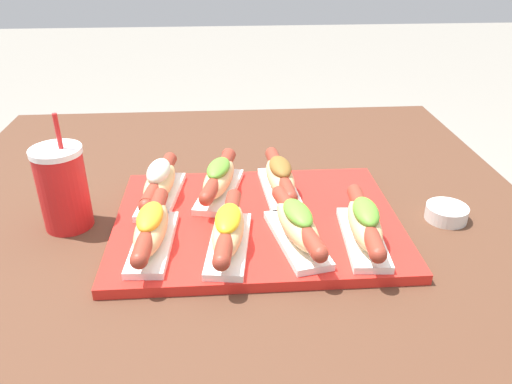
{
  "coord_description": "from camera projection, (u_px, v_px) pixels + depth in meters",
  "views": [
    {
      "loc": [
        -0.01,
        -0.84,
        1.17
      ],
      "look_at": [
        0.05,
        -0.06,
        0.76
      ],
      "focal_mm": 35.0,
      "sensor_mm": 36.0,
      "label": 1
    }
  ],
  "objects": [
    {
      "name": "serving_tray",
      "position": [
        257.0,
        221.0,
        0.89
      ],
      "size": [
        0.5,
        0.37,
        0.02
      ],
      "color": "red",
      "rests_on": "patio_table"
    },
    {
      "name": "sauce_bowl",
      "position": [
        447.0,
        212.0,
        0.91
      ],
      "size": [
        0.08,
        0.08,
        0.03
      ],
      "color": "silver",
      "rests_on": "patio_table"
    },
    {
      "name": "hot_dog_5",
      "position": [
        219.0,
        178.0,
        0.95
      ],
      "size": [
        0.1,
        0.21,
        0.07
      ],
      "color": "white",
      "rests_on": "serving_tray"
    },
    {
      "name": "drink_cup",
      "position": [
        63.0,
        188.0,
        0.86
      ],
      "size": [
        0.09,
        0.09,
        0.21
      ],
      "color": "red",
      "rests_on": "patio_table"
    },
    {
      "name": "hot_dog_4",
      "position": [
        160.0,
        184.0,
        0.92
      ],
      "size": [
        0.08,
        0.22,
        0.08
      ],
      "color": "white",
      "rests_on": "serving_tray"
    },
    {
      "name": "hot_dog_6",
      "position": [
        280.0,
        177.0,
        0.95
      ],
      "size": [
        0.07,
        0.22,
        0.07
      ],
      "color": "white",
      "rests_on": "serving_tray"
    },
    {
      "name": "hot_dog_1",
      "position": [
        228.0,
        230.0,
        0.79
      ],
      "size": [
        0.08,
        0.22,
        0.07
      ],
      "color": "white",
      "rests_on": "serving_tray"
    },
    {
      "name": "patio_table",
      "position": [
        234.0,
        339.0,
        1.13
      ],
      "size": [
        1.17,
        1.11,
        0.7
      ],
      "color": "#4C2D1E",
      "rests_on": "ground_plane"
    },
    {
      "name": "hot_dog_3",
      "position": [
        364.0,
        224.0,
        0.8
      ],
      "size": [
        0.07,
        0.22,
        0.07
      ],
      "color": "white",
      "rests_on": "serving_tray"
    },
    {
      "name": "hot_dog_2",
      "position": [
        297.0,
        225.0,
        0.8
      ],
      "size": [
        0.09,
        0.21,
        0.07
      ],
      "color": "white",
      "rests_on": "serving_tray"
    },
    {
      "name": "hot_dog_0",
      "position": [
        151.0,
        228.0,
        0.79
      ],
      "size": [
        0.07,
        0.22,
        0.07
      ],
      "color": "white",
      "rests_on": "serving_tray"
    }
  ]
}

